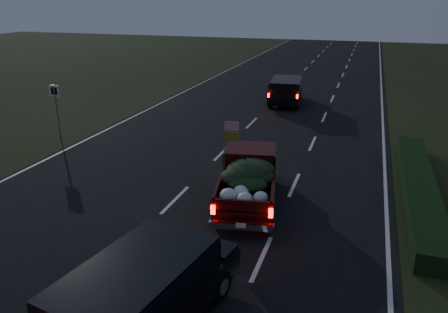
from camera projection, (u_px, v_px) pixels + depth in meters
The scene contains 7 objects.
ground at pixel (175, 200), 14.70m from camera, with size 120.00×120.00×0.00m, color black.
road_asphalt at pixel (175, 200), 14.70m from camera, with size 14.00×120.00×0.02m, color black.
hedge_row at pixel (419, 187), 14.97m from camera, with size 1.00×10.00×0.60m, color black.
route_sign at pixel (56, 102), 21.09m from camera, with size 0.55×0.08×2.50m.
pickup_truck at pixel (248, 176), 14.33m from camera, with size 2.61×4.90×2.44m.
lead_suv at pixel (286, 88), 27.66m from camera, with size 2.34×4.67×1.29m.
rear_suv at pixel (140, 290), 8.58m from camera, with size 2.74×4.94×1.34m.
Camera 1 is at (5.74, -12.10, 6.44)m, focal length 35.00 mm.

